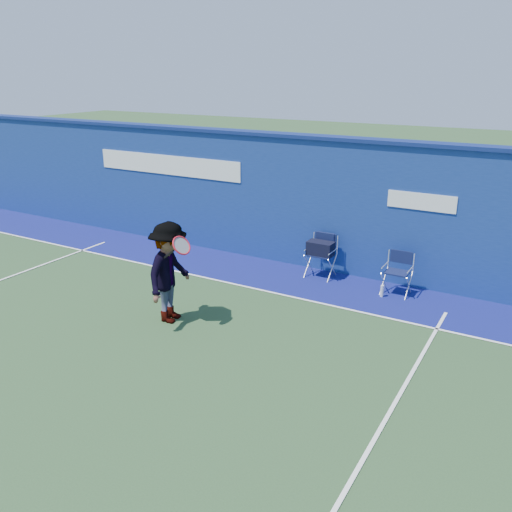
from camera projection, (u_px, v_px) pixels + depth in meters
The scene contains 8 objects.
ground at pixel (128, 344), 9.32m from camera, with size 80.00×80.00×0.00m, color #284525.
stadium_wall at pixel (272, 197), 13.07m from camera, with size 24.00×0.50×3.08m.
out_of_bounds_strip at pixel (249, 271), 12.68m from camera, with size 24.00×1.80×0.01m, color navy.
court_lines at pixel (151, 329), 9.81m from camera, with size 24.00×12.00×0.01m.
directors_chair_left at pixel (321, 259), 12.20m from camera, with size 0.58×0.54×0.98m.
directors_chair_right at pixel (396, 281), 11.30m from camera, with size 0.53×0.48×0.89m.
water_bottle at pixel (382, 291), 11.19m from camera, with size 0.07×0.07×0.26m, color silver.
tennis_player at pixel (170, 272), 9.91m from camera, with size 0.99×1.32×1.90m.
Camera 1 is at (6.05, -6.11, 4.49)m, focal length 38.00 mm.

